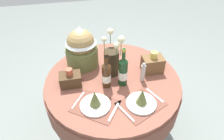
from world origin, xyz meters
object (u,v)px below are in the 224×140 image
(dining_table, at_px, (113,91))
(wine_bottle_right, at_px, (123,71))
(wine_bottle_left, at_px, (106,74))
(pepper_mill, at_px, (143,72))
(place_setting_right, at_px, (142,100))
(flower_vase, at_px, (112,60))
(woven_basket_side_left, at_px, (70,79))
(woven_basket_side_right, at_px, (153,64))
(gift_tub_back_left, at_px, (81,46))
(place_setting_left, at_px, (95,102))

(dining_table, height_order, wine_bottle_right, wine_bottle_right)
(wine_bottle_left, xyz_separation_m, wine_bottle_right, (0.14, -0.00, 0.01))
(dining_table, xyz_separation_m, pepper_mill, (0.26, -0.07, 0.24))
(wine_bottle_left, bearing_deg, place_setting_right, -49.71)
(dining_table, relative_size, pepper_mill, 6.45)
(flower_vase, xyz_separation_m, pepper_mill, (0.25, -0.15, -0.06))
(pepper_mill, relative_size, woven_basket_side_left, 1.04)
(place_setting_right, distance_m, wine_bottle_right, 0.29)
(woven_basket_side_left, relative_size, woven_basket_side_right, 0.89)
(flower_vase, bearing_deg, pepper_mill, -31.56)
(woven_basket_side_left, bearing_deg, dining_table, -0.90)
(place_setting_right, distance_m, woven_basket_side_left, 0.63)
(place_setting_right, relative_size, gift_tub_back_left, 1.02)
(gift_tub_back_left, bearing_deg, wine_bottle_left, -64.00)
(place_setting_right, xyz_separation_m, flower_vase, (-0.15, 0.42, 0.11))
(place_setting_right, distance_m, pepper_mill, 0.29)
(flower_vase, height_order, woven_basket_side_left, flower_vase)
(dining_table, height_order, flower_vase, flower_vase)
(place_setting_left, xyz_separation_m, gift_tub_back_left, (-0.04, 0.57, 0.17))
(flower_vase, distance_m, wine_bottle_right, 0.17)
(flower_vase, relative_size, gift_tub_back_left, 1.05)
(wine_bottle_right, relative_size, woven_basket_side_right, 1.75)
(pepper_mill, xyz_separation_m, woven_basket_side_left, (-0.63, 0.07, -0.03))
(gift_tub_back_left, bearing_deg, woven_basket_side_right, -20.58)
(wine_bottle_right, relative_size, pepper_mill, 1.88)
(wine_bottle_left, height_order, woven_basket_side_left, wine_bottle_left)
(place_setting_left, height_order, place_setting_right, same)
(pepper_mill, bearing_deg, woven_basket_side_left, 173.32)
(flower_vase, distance_m, woven_basket_side_right, 0.39)
(flower_vase, distance_m, pepper_mill, 0.30)
(wine_bottle_left, relative_size, wine_bottle_right, 0.92)
(flower_vase, height_order, wine_bottle_left, flower_vase)
(woven_basket_side_left, bearing_deg, wine_bottle_left, -14.40)
(pepper_mill, bearing_deg, woven_basket_side_right, 40.66)
(place_setting_right, relative_size, woven_basket_side_right, 2.01)
(flower_vase, xyz_separation_m, woven_basket_side_left, (-0.38, -0.08, -0.09))
(woven_basket_side_left, bearing_deg, wine_bottle_right, -10.44)
(wine_bottle_left, bearing_deg, dining_table, 46.00)
(flower_vase, relative_size, woven_basket_side_right, 2.06)
(dining_table, xyz_separation_m, wine_bottle_left, (-0.07, -0.07, 0.27))
(wine_bottle_left, distance_m, woven_basket_side_right, 0.47)
(dining_table, height_order, place_setting_right, place_setting_right)
(wine_bottle_left, bearing_deg, flower_vase, 63.08)
(dining_table, distance_m, woven_basket_side_right, 0.45)
(wine_bottle_right, bearing_deg, place_setting_left, -142.06)
(place_setting_left, distance_m, wine_bottle_left, 0.26)
(dining_table, bearing_deg, pepper_mill, -14.79)
(place_setting_left, bearing_deg, wine_bottle_left, 59.13)
(woven_basket_side_right, bearing_deg, flower_vase, 174.21)
(dining_table, relative_size, flower_vase, 2.90)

